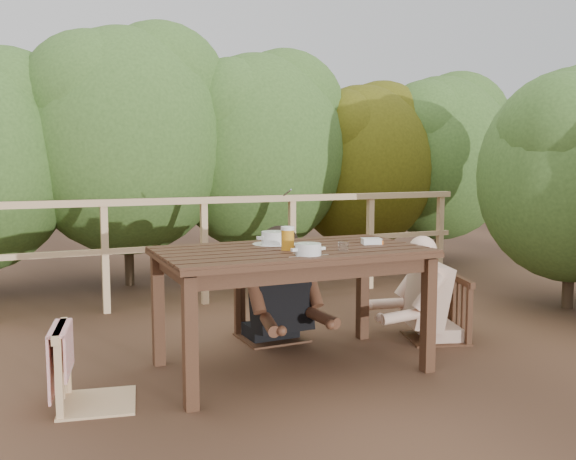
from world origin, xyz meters
name	(u,v)px	position (x,y,z in m)	size (l,w,h in m)	color
ground	(291,368)	(0.00, 0.00, 0.00)	(60.00, 60.00, 0.00)	brown
table	(291,310)	(0.00, 0.00, 0.39)	(1.67, 0.94, 0.77)	#371F12
chair_left	(95,329)	(-1.23, -0.12, 0.43)	(0.42, 0.42, 0.85)	tan
chair_far	(271,278)	(0.14, 0.68, 0.47)	(0.46, 0.46, 0.93)	#371F12
chair_right	(437,281)	(1.27, 0.17, 0.44)	(0.44, 0.44, 0.89)	#371F12
woman	(270,252)	(0.14, 0.70, 0.66)	(0.54, 0.66, 1.33)	black
diner_right	(441,254)	(1.30, 0.17, 0.65)	(0.52, 0.64, 1.30)	tan
railing	(204,251)	(0.00, 2.00, 0.51)	(5.60, 0.10, 1.01)	tan
hedge_row	(207,111)	(0.40, 3.20, 1.90)	(6.60, 1.60, 3.80)	#355221
soup_near	(308,251)	(-0.03, -0.32, 0.82)	(0.26, 0.26, 0.09)	silver
soup_far	(275,239)	(-0.02, 0.23, 0.82)	(0.30, 0.30, 0.10)	silver
bread_roll	(311,249)	(0.04, -0.20, 0.81)	(0.12, 0.09, 0.07)	#9B5F31
beer_glass	(288,240)	(-0.06, -0.07, 0.86)	(0.08, 0.08, 0.16)	orange
tumbler	(343,247)	(0.24, -0.25, 0.81)	(0.07, 0.07, 0.08)	silver
butter_tub	(371,242)	(0.57, -0.04, 0.80)	(0.13, 0.09, 0.05)	white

